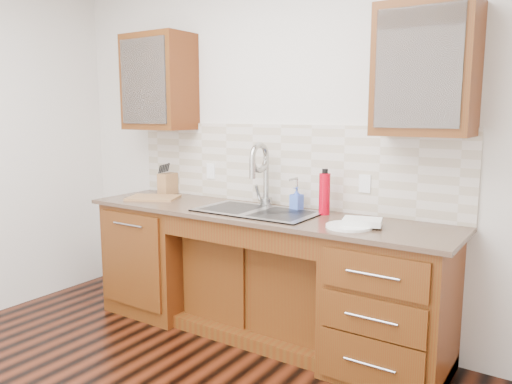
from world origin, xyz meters
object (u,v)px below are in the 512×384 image
Objects in this scene: cutting_board at (153,198)px; water_bottle at (325,194)px; soap_bottle at (297,199)px; knife_block at (168,184)px; plate at (349,226)px.

water_bottle is at bearing 7.61° from cutting_board.
water_bottle is (0.23, -0.03, 0.06)m from soap_bottle.
soap_bottle is 0.43× the size of cutting_board.
soap_bottle reaches higher than cutting_board.
soap_bottle is 0.94× the size of knife_block.
cutting_board is at bearing -160.68° from soap_bottle.
cutting_board reaches higher than plate.
water_bottle reaches higher than knife_block.
soap_bottle is 0.61m from plate.
water_bottle reaches higher than soap_bottle.
knife_block reaches higher than cutting_board.
knife_block is at bearing 177.84° from water_bottle.
knife_block is (-1.47, 0.06, -0.05)m from water_bottle.
cutting_board is (-1.70, 0.08, 0.00)m from plate.
water_bottle is at bearing -4.15° from knife_block.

